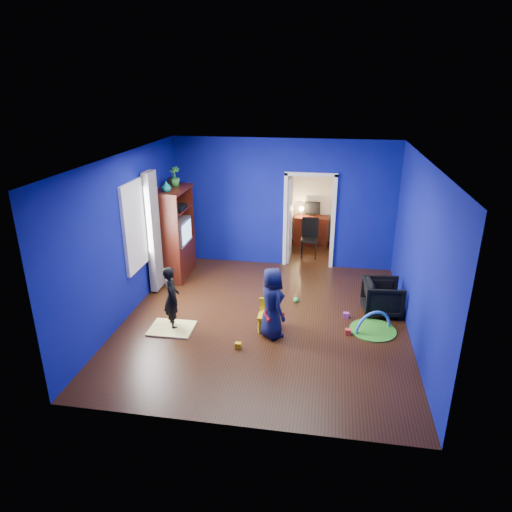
% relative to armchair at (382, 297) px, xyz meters
% --- Properties ---
extents(floor, '(5.00, 5.50, 0.01)m').
position_rel_armchair_xyz_m(floor, '(-2.10, -0.63, -0.32)').
color(floor, black).
rests_on(floor, ground).
extents(ceiling, '(5.00, 5.50, 0.01)m').
position_rel_armchair_xyz_m(ceiling, '(-2.10, -0.63, 2.58)').
color(ceiling, white).
rests_on(ceiling, wall_back).
extents(wall_back, '(5.00, 0.02, 2.90)m').
position_rel_armchair_xyz_m(wall_back, '(-2.10, 2.12, 1.13)').
color(wall_back, navy).
rests_on(wall_back, floor).
extents(wall_front, '(5.00, 0.02, 2.90)m').
position_rel_armchair_xyz_m(wall_front, '(-2.10, -3.38, 1.13)').
color(wall_front, navy).
rests_on(wall_front, floor).
extents(wall_left, '(0.02, 5.50, 2.90)m').
position_rel_armchair_xyz_m(wall_left, '(-4.60, -0.63, 1.13)').
color(wall_left, navy).
rests_on(wall_left, floor).
extents(wall_right, '(0.02, 5.50, 2.90)m').
position_rel_armchair_xyz_m(wall_right, '(0.40, -0.63, 1.13)').
color(wall_right, navy).
rests_on(wall_right, floor).
extents(alcove, '(1.00, 1.75, 2.50)m').
position_rel_armchair_xyz_m(alcove, '(-1.50, 2.99, 0.93)').
color(alcove, silver).
rests_on(alcove, floor).
extents(armchair, '(0.75, 0.74, 0.63)m').
position_rel_armchair_xyz_m(armchair, '(0.00, 0.00, 0.00)').
color(armchair, black).
rests_on(armchair, floor).
extents(child_black, '(0.45, 0.49, 1.13)m').
position_rel_armchair_xyz_m(child_black, '(-3.65, -1.13, 0.25)').
color(child_black, black).
rests_on(child_black, floor).
extents(child_navy, '(0.66, 0.71, 1.22)m').
position_rel_armchair_xyz_m(child_navy, '(-1.91, -1.14, 0.30)').
color(child_navy, '#0F1637').
rests_on(child_navy, floor).
extents(toddler_red, '(0.41, 0.33, 0.80)m').
position_rel_armchair_xyz_m(toddler_red, '(-1.87, -1.19, 0.08)').
color(toddler_red, red).
rests_on(toddler_red, floor).
extents(vase, '(0.24, 0.24, 0.21)m').
position_rel_armchair_xyz_m(vase, '(-4.31, 0.76, 1.75)').
color(vase, '#0B5B5D').
rests_on(vase, tv_armoire).
extents(potted_plant, '(0.23, 0.23, 0.41)m').
position_rel_armchair_xyz_m(potted_plant, '(-4.31, 1.28, 1.85)').
color(potted_plant, '#30832F').
rests_on(potted_plant, tv_armoire).
extents(tv_armoire, '(0.58, 1.14, 1.96)m').
position_rel_armchair_xyz_m(tv_armoire, '(-4.31, 1.06, 0.66)').
color(tv_armoire, '#380F09').
rests_on(tv_armoire, floor).
extents(crt_tv, '(0.46, 0.70, 0.54)m').
position_rel_armchair_xyz_m(crt_tv, '(-4.27, 1.06, 0.70)').
color(crt_tv, silver).
rests_on(crt_tv, tv_armoire).
extents(yellow_blanket, '(0.76, 0.61, 0.03)m').
position_rel_armchair_xyz_m(yellow_blanket, '(-3.65, -1.23, -0.30)').
color(yellow_blanket, '#F2E07A').
rests_on(yellow_blanket, floor).
extents(hopper_ball, '(0.39, 0.39, 0.39)m').
position_rel_armchair_xyz_m(hopper_ball, '(-1.96, -0.89, -0.12)').
color(hopper_ball, yellow).
rests_on(hopper_ball, floor).
extents(kid_chair, '(0.28, 0.28, 0.50)m').
position_rel_armchair_xyz_m(kid_chair, '(-2.02, -0.99, -0.07)').
color(kid_chair, yellow).
rests_on(kid_chair, floor).
extents(play_mat, '(0.79, 0.79, 0.02)m').
position_rel_armchair_xyz_m(play_mat, '(-0.20, -0.71, -0.31)').
color(play_mat, green).
rests_on(play_mat, floor).
extents(toy_arch, '(0.64, 0.41, 0.72)m').
position_rel_armchair_xyz_m(toy_arch, '(-0.20, -0.71, -0.30)').
color(toy_arch, '#3F8CD8').
rests_on(toy_arch, floor).
extents(window_left, '(0.03, 0.95, 1.55)m').
position_rel_armchair_xyz_m(window_left, '(-4.58, -0.28, 1.23)').
color(window_left, white).
rests_on(window_left, wall_left).
extents(curtain, '(0.14, 0.42, 2.40)m').
position_rel_armchair_xyz_m(curtain, '(-4.47, 0.27, 0.93)').
color(curtain, slate).
rests_on(curtain, floor).
extents(doorway, '(1.16, 0.10, 2.10)m').
position_rel_armchair_xyz_m(doorway, '(-1.50, 2.12, 0.73)').
color(doorway, white).
rests_on(doorway, floor).
extents(study_desk, '(0.88, 0.44, 0.75)m').
position_rel_armchair_xyz_m(study_desk, '(-1.50, 3.63, 0.06)').
color(study_desk, '#3D140A').
rests_on(study_desk, floor).
extents(desk_monitor, '(0.40, 0.05, 0.32)m').
position_rel_armchair_xyz_m(desk_monitor, '(-1.50, 3.75, 0.63)').
color(desk_monitor, black).
rests_on(desk_monitor, study_desk).
extents(desk_lamp, '(0.14, 0.14, 0.14)m').
position_rel_armchair_xyz_m(desk_lamp, '(-1.78, 3.69, 0.61)').
color(desk_lamp, '#FFD88C').
rests_on(desk_lamp, study_desk).
extents(folding_chair, '(0.40, 0.40, 0.92)m').
position_rel_armchair_xyz_m(folding_chair, '(-1.50, 2.67, 0.14)').
color(folding_chair, black).
rests_on(folding_chair, floor).
extents(book_shelf, '(0.88, 0.24, 0.04)m').
position_rel_armchair_xyz_m(book_shelf, '(-1.50, 3.74, 1.70)').
color(book_shelf, white).
rests_on(book_shelf, study_desk).
extents(toy_0, '(0.10, 0.08, 0.10)m').
position_rel_armchair_xyz_m(toy_0, '(-0.63, -0.91, -0.27)').
color(toy_0, '#F74129').
rests_on(toy_0, floor).
extents(toy_1, '(0.11, 0.11, 0.11)m').
position_rel_armchair_xyz_m(toy_1, '(0.03, 0.43, -0.26)').
color(toy_1, '#238BC9').
rests_on(toy_1, floor).
extents(toy_2, '(0.10, 0.08, 0.10)m').
position_rel_armchair_xyz_m(toy_2, '(-2.39, -1.63, -0.27)').
color(toy_2, '#F3B50C').
rests_on(toy_2, floor).
extents(toy_3, '(0.11, 0.11, 0.11)m').
position_rel_armchair_xyz_m(toy_3, '(-1.60, 0.16, -0.26)').
color(toy_3, green).
rests_on(toy_3, floor).
extents(toy_4, '(0.10, 0.08, 0.10)m').
position_rel_armchair_xyz_m(toy_4, '(-0.65, -0.32, -0.27)').
color(toy_4, '#C048AB').
rests_on(toy_4, floor).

